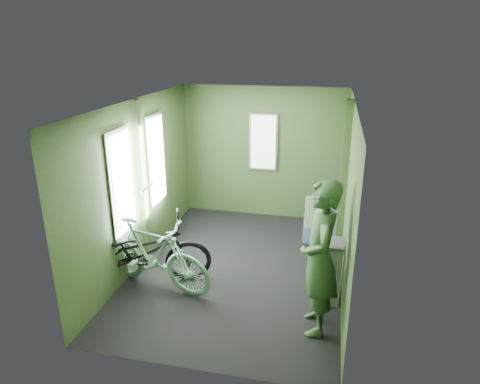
% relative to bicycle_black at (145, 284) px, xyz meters
% --- Properties ---
extents(room, '(4.00, 4.02, 2.31)m').
position_rel_bicycle_black_xyz_m(room, '(1.08, 0.70, 1.44)').
color(room, black).
rests_on(room, ground).
extents(bicycle_black, '(1.91, 1.26, 1.00)m').
position_rel_bicycle_black_xyz_m(bicycle_black, '(0.00, 0.00, 0.00)').
color(bicycle_black, black).
rests_on(bicycle_black, ground).
extents(bicycle_mint, '(1.76, 1.01, 1.06)m').
position_rel_bicycle_black_xyz_m(bicycle_mint, '(0.18, -0.08, 0.00)').
color(bicycle_mint, '#89CBA9').
rests_on(bicycle_mint, ground).
extents(passenger, '(0.50, 0.70, 1.73)m').
position_rel_bicycle_black_xyz_m(passenger, '(2.24, -0.43, 0.87)').
color(passenger, '#31512C').
rests_on(passenger, ground).
extents(waste_box, '(0.23, 0.32, 0.78)m').
position_rel_bicycle_black_xyz_m(waste_box, '(2.38, 0.16, 0.39)').
color(waste_box, slate).
rests_on(waste_box, ground).
extents(bench_seat, '(0.61, 1.02, 1.04)m').
position_rel_bicycle_black_xyz_m(bench_seat, '(2.27, 2.11, 0.31)').
color(bench_seat, navy).
rests_on(bench_seat, ground).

